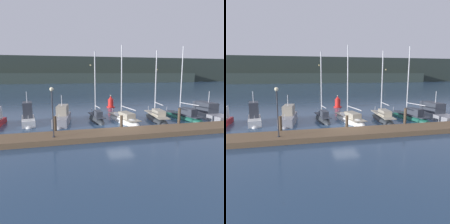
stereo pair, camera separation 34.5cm
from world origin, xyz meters
The scene contains 15 objects.
ground_plane centered at (0.00, 0.00, 0.00)m, with size 400.00×400.00×0.00m, color navy.
dock centered at (0.00, -2.11, 0.23)m, with size 34.39×2.80×0.45m, color brown.
mooring_pile_1 centered at (-6.17, -0.46, 0.86)m, with size 0.28×0.28×1.72m, color #4C3D2D.
mooring_pile_2 centered at (0.00, -0.46, 0.76)m, with size 0.28×0.28×1.52m, color #4C3D2D.
mooring_pile_3 centered at (6.17, -0.46, 0.99)m, with size 0.28×0.28×1.97m, color #4C3D2D.
motorboat_berth_2 centered at (-9.10, 4.79, 0.44)m, with size 2.03×4.75×4.13m.
motorboat_berth_3 centered at (-5.46, 4.33, 0.37)m, with size 2.43×5.85×3.66m.
sailboat_berth_4 centered at (-1.56, 4.55, 0.14)m, with size 1.67×5.11×8.62m.
sailboat_berth_5 centered at (1.47, 3.64, 0.10)m, with size 2.77×7.40×9.41m.
sailboat_berth_6 centered at (5.42, 3.28, 0.16)m, with size 2.30×7.02×8.64m.
sailboat_berth_7 centered at (9.01, 3.31, 0.16)m, with size 2.85×6.79×9.30m.
motorboat_berth_8 centered at (12.32, 3.07, 0.30)m, with size 2.32×7.19×3.94m.
channel_buoy centered at (2.45, 14.04, 0.75)m, with size 1.30×1.30×2.01m.
dock_lamppost centered at (-6.28, -2.61, 3.12)m, with size 0.32×0.32×3.99m.
hillside_backdrop centered at (0.53, 113.27, 6.82)m, with size 240.00×23.00×14.77m.
Camera 2 is at (-5.46, -20.18, 5.51)m, focal length 35.00 mm.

